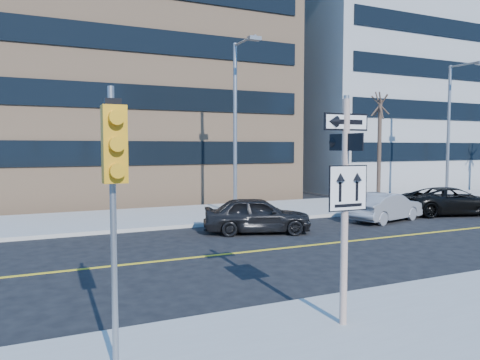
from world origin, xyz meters
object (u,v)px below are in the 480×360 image
sign_pole (345,197)px  traffic_signal (114,168)px  parked_car_c (452,201)px  streetlight_b (452,123)px  parked_car_a (257,215)px  parked_car_b (386,207)px  streetlight_a (237,116)px  street_tree_west (380,107)px

sign_pole → traffic_signal: size_ratio=1.02×
parked_car_c → streetlight_b: 6.78m
sign_pole → parked_car_a: (3.04, 9.33, -1.73)m
traffic_signal → parked_car_b: (13.58, 9.58, -2.38)m
parked_car_b → streetlight_a: bearing=40.7°
sign_pole → streetlight_a: 14.05m
parked_car_b → street_tree_west: 7.40m
parked_car_a → streetlight_a: (0.96, 3.94, 4.05)m
parked_car_c → street_tree_west: size_ratio=0.77×
parked_car_a → parked_car_b: 6.54m
streetlight_b → parked_car_a: bearing=-165.3°
traffic_signal → parked_car_c: traffic_signal is taller
traffic_signal → parked_car_c: bearing=28.6°
traffic_signal → streetlight_a: bearing=59.2°
sign_pole → parked_car_b: size_ratio=1.04×
parked_car_b → parked_car_c: parked_car_c is taller
streetlight_a → street_tree_west: 9.05m
sign_pole → streetlight_a: size_ratio=0.51×
parked_car_c → streetlight_a: bearing=87.7°
traffic_signal → streetlight_b: size_ratio=0.50×
parked_car_b → street_tree_west: (3.42, 4.38, 4.88)m
traffic_signal → streetlight_b: bearing=31.4°
parked_car_a → sign_pole: bearing=-178.1°
sign_pole → parked_car_a: 9.97m
sign_pole → traffic_signal: bearing=-177.9°
traffic_signal → parked_car_c: 20.60m
parked_car_b → street_tree_west: size_ratio=0.62×
streetlight_a → traffic_signal: bearing=-120.8°
parked_car_a → parked_car_c: 10.93m
sign_pole → streetlight_b: streetlight_b is taller
parked_car_a → parked_car_c: (10.93, 0.32, -0.03)m
streetlight_a → sign_pole: bearing=-106.8°
parked_car_a → street_tree_west: street_tree_west is taller
traffic_signal → street_tree_west: 22.14m
parked_car_b → streetlight_a: 7.92m
traffic_signal → streetlight_a: streetlight_a is taller
streetlight_b → parked_car_c: bearing=-138.1°
streetlight_a → street_tree_west: bearing=3.5°
traffic_signal → parked_car_b: 16.79m
parked_car_c → streetlight_a: 11.36m
parked_car_a → streetlight_b: streetlight_b is taller
traffic_signal → streetlight_b: 25.83m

